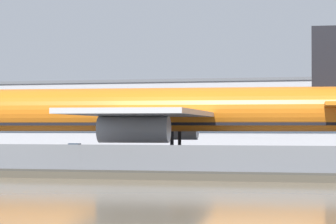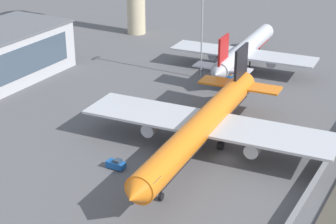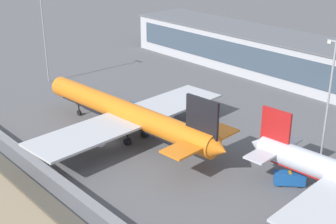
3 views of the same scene
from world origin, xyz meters
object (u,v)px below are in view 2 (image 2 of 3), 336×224
object	(u,v)px
passenger_jet_silver	(245,51)
baggage_tug	(116,164)
apron_light_mast_apron_east	(202,23)
cargo_jet_orange	(204,125)
ops_van	(230,79)

from	to	relation	value
passenger_jet_silver	baggage_tug	xyz separation A→B (m)	(-58.18, -0.31, -4.06)
apron_light_mast_apron_east	cargo_jet_orange	bearing A→B (deg)	-153.55
passenger_jet_silver	apron_light_mast_apron_east	world-z (taller)	apron_light_mast_apron_east
passenger_jet_silver	apron_light_mast_apron_east	bearing A→B (deg)	148.91
baggage_tug	apron_light_mast_apron_east	bearing A→B (deg)	8.39
cargo_jet_orange	ops_van	distance (m)	35.37
baggage_tug	ops_van	bearing A→B (deg)	-1.29
passenger_jet_silver	apron_light_mast_apron_east	xyz separation A→B (m)	(-11.02, 6.65, 8.60)
passenger_jet_silver	baggage_tug	distance (m)	58.33
cargo_jet_orange	apron_light_mast_apron_east	bearing A→B (deg)	26.45
ops_van	apron_light_mast_apron_east	xyz separation A→B (m)	(0.74, 8.00, 12.19)
cargo_jet_orange	passenger_jet_silver	world-z (taller)	cargo_jet_orange
cargo_jet_orange	baggage_tug	distance (m)	16.83
ops_van	apron_light_mast_apron_east	world-z (taller)	apron_light_mast_apron_east
ops_van	baggage_tug	bearing A→B (deg)	178.71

